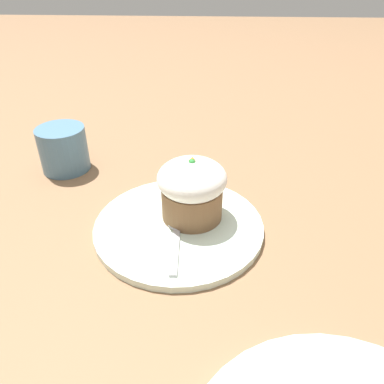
{
  "coord_description": "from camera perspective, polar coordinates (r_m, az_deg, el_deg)",
  "views": [
    {
      "loc": [
        -0.42,
        -0.04,
        0.34
      ],
      "look_at": [
        0.02,
        -0.02,
        0.05
      ],
      "focal_mm": 35.0,
      "sensor_mm": 36.0,
      "label": 1
    }
  ],
  "objects": [
    {
      "name": "coffee_cup",
      "position": [
        0.71,
        -18.94,
        6.31
      ],
      "size": [
        0.12,
        0.08,
        0.08
      ],
      "color": "teal",
      "rests_on": "ground_plane"
    },
    {
      "name": "ground_plane",
      "position": [
        0.54,
        -2.01,
        -5.68
      ],
      "size": [
        4.0,
        4.0,
        0.0
      ],
      "primitive_type": "plane",
      "color": "#846042"
    },
    {
      "name": "spoon",
      "position": [
        0.52,
        -2.7,
        -5.81
      ],
      "size": [
        0.12,
        0.03,
        0.01
      ],
      "color": "#B7B7BC",
      "rests_on": "dessert_plate"
    },
    {
      "name": "carrot_cake",
      "position": [
        0.52,
        0.0,
        0.51
      ],
      "size": [
        0.1,
        0.1,
        0.09
      ],
      "color": "brown",
      "rests_on": "dessert_plate"
    },
    {
      "name": "dessert_plate",
      "position": [
        0.54,
        -2.02,
        -5.25
      ],
      "size": [
        0.24,
        0.24,
        0.01
      ],
      "color": "silver",
      "rests_on": "ground_plane"
    }
  ]
}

